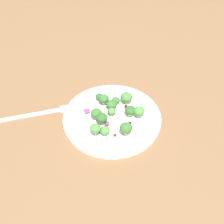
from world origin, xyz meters
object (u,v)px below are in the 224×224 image
Objects in this scene: broccoli_floret_1 at (102,118)px; broccoli_floret_2 at (105,131)px; broccoli_floret_0 at (95,129)px; plate at (112,117)px; fork at (43,113)px.

broccoli_floret_1 is 1.17× the size of broccoli_floret_2.
broccoli_floret_0 is 0.95× the size of broccoli_floret_1.
plate is 10.56× the size of broccoli_floret_2.
broccoli_floret_0 is 3.48cm from broccoli_floret_1.
broccoli_floret_2 reaches higher than fork.
broccoli_floret_1 reaches higher than fork.
broccoli_floret_2 is 0.13× the size of fork.
broccoli_floret_0 is at bearing 63.52° from plate.
broccoli_floret_0 is 1.11× the size of broccoli_floret_2.
fork is at bearing -1.54° from plate.
fork is at bearing -12.45° from broccoli_floret_1.
plate is at bearing -125.03° from broccoli_floret_1.
plate is 17.58cm from fork.
broccoli_floret_2 is at bearing -172.80° from broccoli_floret_0.
broccoli_floret_0 is at bearing 72.37° from broccoli_floret_1.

